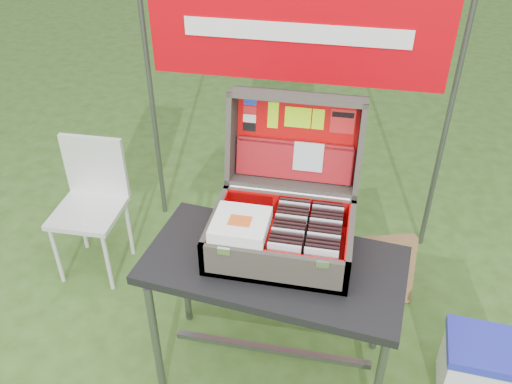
% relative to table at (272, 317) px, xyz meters
% --- Properties ---
extents(ground, '(80.00, 80.00, 0.00)m').
position_rel_table_xyz_m(ground, '(-0.09, 0.01, -0.34)').
color(ground, '#314F19').
rests_on(ground, ground).
extents(table, '(1.15, 0.66, 0.68)m').
position_rel_table_xyz_m(table, '(0.00, 0.00, 0.00)').
color(table, black).
rests_on(table, ground).
extents(table_top, '(1.15, 0.66, 0.04)m').
position_rel_table_xyz_m(table_top, '(0.00, 0.00, 0.32)').
color(table_top, black).
rests_on(table_top, ground).
extents(table_leg_fl, '(0.04, 0.04, 0.64)m').
position_rel_table_xyz_m(table_leg_fl, '(-0.49, -0.21, -0.02)').
color(table_leg_fl, '#59595B').
rests_on(table_leg_fl, ground).
extents(table_leg_fr, '(0.04, 0.04, 0.64)m').
position_rel_table_xyz_m(table_leg_fr, '(0.49, -0.21, -0.02)').
color(table_leg_fr, '#59595B').
rests_on(table_leg_fr, ground).
extents(table_leg_bl, '(0.04, 0.04, 0.64)m').
position_rel_table_xyz_m(table_leg_bl, '(-0.49, 0.21, -0.02)').
color(table_leg_bl, '#59595B').
rests_on(table_leg_bl, ground).
extents(table_leg_br, '(0.04, 0.04, 0.64)m').
position_rel_table_xyz_m(table_leg_br, '(0.49, 0.21, -0.02)').
color(table_leg_br, '#59595B').
rests_on(table_leg_br, ground).
extents(table_brace, '(0.94, 0.03, 0.03)m').
position_rel_table_xyz_m(table_brace, '(-0.00, 0.00, -0.22)').
color(table_brace, '#59595B').
rests_on(table_brace, ground).
extents(suitcase, '(0.60, 0.59, 0.56)m').
position_rel_table_xyz_m(suitcase, '(0.02, 0.13, 0.62)').
color(suitcase, '#5C5348').
rests_on(suitcase, table).
extents(suitcase_base_bottom, '(0.60, 0.43, 0.02)m').
position_rel_table_xyz_m(suitcase_base_bottom, '(0.02, 0.07, 0.35)').
color(suitcase_base_bottom, '#5C5348').
rests_on(suitcase_base_bottom, table_top).
extents(suitcase_base_wall_front, '(0.60, 0.02, 0.16)m').
position_rel_table_xyz_m(suitcase_base_wall_front, '(0.02, -0.13, 0.42)').
color(suitcase_base_wall_front, '#5C5348').
rests_on(suitcase_base_wall_front, table_top).
extents(suitcase_base_wall_back, '(0.60, 0.02, 0.16)m').
position_rel_table_xyz_m(suitcase_base_wall_back, '(0.02, 0.27, 0.42)').
color(suitcase_base_wall_back, '#5C5348').
rests_on(suitcase_base_wall_back, table_top).
extents(suitcase_base_wall_left, '(0.02, 0.43, 0.16)m').
position_rel_table_xyz_m(suitcase_base_wall_left, '(-0.27, 0.07, 0.42)').
color(suitcase_base_wall_left, '#5C5348').
rests_on(suitcase_base_wall_left, table_top).
extents(suitcase_base_wall_right, '(0.02, 0.43, 0.16)m').
position_rel_table_xyz_m(suitcase_base_wall_right, '(0.30, 0.07, 0.42)').
color(suitcase_base_wall_right, '#5C5348').
rests_on(suitcase_base_wall_right, table_top).
extents(suitcase_liner_floor, '(0.55, 0.38, 0.01)m').
position_rel_table_xyz_m(suitcase_liner_floor, '(0.02, 0.07, 0.37)').
color(suitcase_liner_floor, red).
rests_on(suitcase_liner_floor, suitcase_base_bottom).
extents(suitcase_latch_left, '(0.05, 0.01, 0.03)m').
position_rel_table_xyz_m(suitcase_latch_left, '(-0.18, -0.14, 0.49)').
color(suitcase_latch_left, silver).
rests_on(suitcase_latch_left, suitcase_base_wall_front).
extents(suitcase_latch_right, '(0.05, 0.01, 0.03)m').
position_rel_table_xyz_m(suitcase_latch_right, '(0.21, -0.14, 0.49)').
color(suitcase_latch_right, silver).
rests_on(suitcase_latch_right, suitcase_base_wall_front).
extents(suitcase_hinge, '(0.54, 0.02, 0.02)m').
position_rel_table_xyz_m(suitcase_hinge, '(0.02, 0.28, 0.50)').
color(suitcase_hinge, silver).
rests_on(suitcase_hinge, suitcase_base_wall_back).
extents(suitcase_lid_back, '(0.60, 0.12, 0.42)m').
position_rel_table_xyz_m(suitcase_lid_back, '(0.02, 0.48, 0.68)').
color(suitcase_lid_back, '#5C5348').
rests_on(suitcase_lid_back, suitcase_base_wall_back).
extents(suitcase_lid_rim_far, '(0.60, 0.16, 0.06)m').
position_rel_table_xyz_m(suitcase_lid_rim_far, '(0.02, 0.46, 0.89)').
color(suitcase_lid_rim_far, '#5C5348').
rests_on(suitcase_lid_rim_far, suitcase_lid_back).
extents(suitcase_lid_rim_near, '(0.60, 0.16, 0.06)m').
position_rel_table_xyz_m(suitcase_lid_rim_near, '(0.02, 0.36, 0.50)').
color(suitcase_lid_rim_near, '#5C5348').
rests_on(suitcase_lid_rim_near, suitcase_lid_back).
extents(suitcase_lid_rim_left, '(0.02, 0.25, 0.45)m').
position_rel_table_xyz_m(suitcase_lid_rim_left, '(-0.27, 0.41, 0.69)').
color(suitcase_lid_rim_left, '#5C5348').
rests_on(suitcase_lid_rim_left, suitcase_lid_back).
extents(suitcase_lid_rim_right, '(0.02, 0.25, 0.45)m').
position_rel_table_xyz_m(suitcase_lid_rim_right, '(0.30, 0.41, 0.69)').
color(suitcase_lid_rim_right, '#5C5348').
rests_on(suitcase_lid_rim_right, suitcase_lid_back).
extents(suitcase_lid_liner, '(0.55, 0.09, 0.37)m').
position_rel_table_xyz_m(suitcase_lid_liner, '(0.02, 0.46, 0.68)').
color(suitcase_lid_liner, red).
rests_on(suitcase_lid_liner, suitcase_lid_back).
extents(suitcase_liner_wall_front, '(0.55, 0.01, 0.14)m').
position_rel_table_xyz_m(suitcase_liner_wall_front, '(0.02, -0.12, 0.43)').
color(suitcase_liner_wall_front, red).
rests_on(suitcase_liner_wall_front, suitcase_base_bottom).
extents(suitcase_liner_wall_back, '(0.55, 0.01, 0.14)m').
position_rel_table_xyz_m(suitcase_liner_wall_back, '(0.02, 0.26, 0.43)').
color(suitcase_liner_wall_back, red).
rests_on(suitcase_liner_wall_back, suitcase_base_bottom).
extents(suitcase_liner_wall_left, '(0.01, 0.38, 0.14)m').
position_rel_table_xyz_m(suitcase_liner_wall_left, '(-0.26, 0.07, 0.43)').
color(suitcase_liner_wall_left, red).
rests_on(suitcase_liner_wall_left, suitcase_base_bottom).
extents(suitcase_liner_wall_right, '(0.01, 0.38, 0.14)m').
position_rel_table_xyz_m(suitcase_liner_wall_right, '(0.29, 0.07, 0.43)').
color(suitcase_liner_wall_right, red).
rests_on(suitcase_liner_wall_right, suitcase_base_bottom).
extents(suitcase_lid_pocket, '(0.53, 0.07, 0.17)m').
position_rel_table_xyz_m(suitcase_lid_pocket, '(0.02, 0.42, 0.59)').
color(suitcase_lid_pocket, maroon).
rests_on(suitcase_lid_pocket, suitcase_lid_liner).
extents(suitcase_pocket_edge, '(0.52, 0.02, 0.02)m').
position_rel_table_xyz_m(suitcase_pocket_edge, '(0.02, 0.44, 0.67)').
color(suitcase_pocket_edge, maroon).
rests_on(suitcase_pocket_edge, suitcase_lid_pocket).
extents(suitcase_pocket_cd, '(0.13, 0.04, 0.13)m').
position_rel_table_xyz_m(suitcase_pocket_cd, '(0.08, 0.41, 0.62)').
color(suitcase_pocket_cd, silver).
rests_on(suitcase_pocket_cd, suitcase_lid_pocket).
extents(lid_sticker_cc_a, '(0.06, 0.01, 0.04)m').
position_rel_table_xyz_m(lid_sticker_cc_a, '(-0.20, 0.49, 0.83)').
color(lid_sticker_cc_a, '#1933B2').
rests_on(lid_sticker_cc_a, suitcase_lid_liner).
extents(lid_sticker_cc_b, '(0.06, 0.01, 0.04)m').
position_rel_table_xyz_m(lid_sticker_cc_b, '(-0.20, 0.48, 0.79)').
color(lid_sticker_cc_b, red).
rests_on(lid_sticker_cc_b, suitcase_lid_liner).
extents(lid_sticker_cc_c, '(0.06, 0.01, 0.04)m').
position_rel_table_xyz_m(lid_sticker_cc_c, '(-0.20, 0.47, 0.76)').
color(lid_sticker_cc_c, white).
rests_on(lid_sticker_cc_c, suitcase_lid_liner).
extents(lid_sticker_cc_d, '(0.06, 0.01, 0.04)m').
position_rel_table_xyz_m(lid_sticker_cc_d, '(-0.20, 0.47, 0.72)').
color(lid_sticker_cc_d, black).
rests_on(lid_sticker_cc_d, suitcase_lid_liner).
extents(lid_card_neon_tall, '(0.05, 0.03, 0.12)m').
position_rel_table_xyz_m(lid_card_neon_tall, '(-0.10, 0.48, 0.78)').
color(lid_card_neon_tall, '#ABF40B').
rests_on(lid_card_neon_tall, suitcase_lid_liner).
extents(lid_card_neon_main, '(0.12, 0.02, 0.09)m').
position_rel_table_xyz_m(lid_card_neon_main, '(0.02, 0.48, 0.78)').
color(lid_card_neon_main, '#ABF40B').
rests_on(lid_card_neon_main, suitcase_lid_liner).
extents(lid_card_neon_small, '(0.05, 0.02, 0.09)m').
position_rel_table_xyz_m(lid_card_neon_small, '(0.11, 0.48, 0.78)').
color(lid_card_neon_small, '#ABF40B').
rests_on(lid_card_neon_small, suitcase_lid_liner).
extents(lid_sticker_band, '(0.11, 0.03, 0.10)m').
position_rel_table_xyz_m(lid_sticker_band, '(0.21, 0.48, 0.78)').
color(lid_sticker_band, red).
rests_on(lid_sticker_band, suitcase_lid_liner).
extents(lid_sticker_band_bar, '(0.10, 0.01, 0.02)m').
position_rel_table_xyz_m(lid_sticker_band_bar, '(0.21, 0.49, 0.81)').
color(lid_sticker_band_bar, black).
rests_on(lid_sticker_band_bar, suitcase_lid_liner).
extents(cd_left_0, '(0.13, 0.01, 0.15)m').
position_rel_table_xyz_m(cd_left_0, '(0.05, -0.10, 0.45)').
color(cd_left_0, silver).
rests_on(cd_left_0, suitcase_liner_floor).
extents(cd_left_1, '(0.13, 0.01, 0.15)m').
position_rel_table_xyz_m(cd_left_1, '(0.05, -0.07, 0.45)').
color(cd_left_1, black).
rests_on(cd_left_1, suitcase_liner_floor).
extents(cd_left_2, '(0.13, 0.01, 0.15)m').
position_rel_table_xyz_m(cd_left_2, '(0.05, -0.05, 0.45)').
color(cd_left_2, black).
rests_on(cd_left_2, suitcase_liner_floor).
extents(cd_left_3, '(0.13, 0.01, 0.15)m').
position_rel_table_xyz_m(cd_left_3, '(0.05, -0.02, 0.45)').
color(cd_left_3, black).
rests_on(cd_left_3, suitcase_liner_floor).
extents(cd_left_4, '(0.13, 0.01, 0.15)m').
position_rel_table_xyz_m(cd_left_4, '(0.05, -0.00, 0.45)').
color(cd_left_4, silver).
rests_on(cd_left_4, suitcase_liner_floor).
extents(cd_left_5, '(0.13, 0.01, 0.15)m').
position_rel_table_xyz_m(cd_left_5, '(0.05, 0.02, 0.45)').
color(cd_left_5, black).
rests_on(cd_left_5, suitcase_liner_floor).
extents(cd_left_6, '(0.13, 0.01, 0.15)m').
position_rel_table_xyz_m(cd_left_6, '(0.05, 0.05, 0.45)').
color(cd_left_6, black).
rests_on(cd_left_6, suitcase_liner_floor).
extents(cd_left_7, '(0.13, 0.01, 0.15)m').
position_rel_table_xyz_m(cd_left_7, '(0.05, 0.07, 0.45)').
color(cd_left_7, black).
rests_on(cd_left_7, suitcase_liner_floor).
extents(cd_left_8, '(0.13, 0.01, 0.15)m').
position_rel_table_xyz_m(cd_left_8, '(0.05, 0.09, 0.45)').
color(cd_left_8, silver).
rests_on(cd_left_8, suitcase_liner_floor).
extents(cd_left_9, '(0.13, 0.01, 0.15)m').
position_rel_table_xyz_m(cd_left_9, '(0.05, 0.12, 0.45)').
color(cd_left_9, black).
rests_on(cd_left_9, suitcase_liner_floor).
extents(cd_left_10, '(0.13, 0.01, 0.15)m').
position_rel_table_xyz_m(cd_left_10, '(0.05, 0.14, 0.45)').
color(cd_left_10, black).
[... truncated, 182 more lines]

